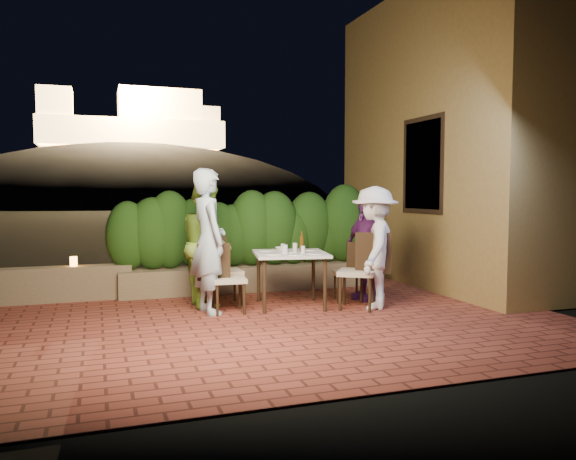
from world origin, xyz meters
name	(u,v)px	position (x,y,z in m)	size (l,w,h in m)	color
ground	(289,324)	(0.00, 0.00, -0.02)	(400.00, 400.00, 0.00)	black
terrace_floor	(276,319)	(0.00, 0.50, -0.07)	(7.00, 6.00, 0.15)	brown
building_wall	(448,138)	(3.60, 2.00, 2.50)	(1.60, 5.00, 5.00)	olive
window_pane	(424,165)	(2.82, 1.50, 2.00)	(0.08, 1.00, 1.40)	black
window_frame	(424,165)	(2.81, 1.50, 2.00)	(0.06, 1.15, 1.55)	black
planter	(254,277)	(0.20, 2.30, 0.20)	(4.20, 0.55, 0.40)	#726448
hedge	(253,231)	(0.20, 2.30, 0.95)	(4.00, 0.70, 1.10)	#1C4011
parapet	(52,284)	(-2.80, 2.30, 0.25)	(2.20, 0.30, 0.50)	#726448
hill	(135,240)	(2.00, 60.00, -4.00)	(52.00, 40.00, 22.00)	black
fortress	(132,112)	(2.00, 60.00, 10.50)	(26.00, 8.00, 8.00)	#FFCC7A
dining_table	(290,279)	(0.33, 0.88, 0.38)	(0.97, 0.97, 0.75)	white
plate_nw	(274,254)	(0.03, 0.69, 0.76)	(0.22, 0.22, 0.01)	white
plate_sw	(266,250)	(0.07, 1.17, 0.76)	(0.20, 0.20, 0.01)	white
plate_ne	(315,254)	(0.57, 0.57, 0.76)	(0.20, 0.20, 0.01)	white
plate_se	(308,250)	(0.67, 1.06, 0.76)	(0.23, 0.23, 0.01)	white
plate_centre	(289,252)	(0.32, 0.90, 0.76)	(0.24, 0.24, 0.01)	white
plate_front	(296,255)	(0.29, 0.53, 0.76)	(0.19, 0.19, 0.01)	white
glass_nw	(285,249)	(0.21, 0.74, 0.81)	(0.07, 0.07, 0.12)	silver
glass_sw	(283,247)	(0.29, 1.09, 0.80)	(0.06, 0.06, 0.10)	silver
glass_ne	(303,249)	(0.46, 0.72, 0.80)	(0.06, 0.06, 0.10)	silver
glass_se	(295,247)	(0.45, 1.02, 0.81)	(0.07, 0.07, 0.11)	silver
beer_bottle	(302,241)	(0.51, 0.91, 0.89)	(0.05, 0.05, 0.28)	#4B300C
bowl	(281,248)	(0.31, 1.22, 0.77)	(0.17, 0.17, 0.04)	white
chair_left_front	(229,278)	(-0.56, 0.76, 0.46)	(0.42, 0.42, 0.92)	black
chair_left_back	(225,270)	(-0.49, 1.30, 0.48)	(0.45, 0.45, 0.96)	black
chair_right_front	(357,271)	(1.13, 0.46, 0.52)	(0.48, 0.48, 1.03)	black
chair_right_back	(348,272)	(1.24, 0.96, 0.43)	(0.40, 0.40, 0.86)	black
diner_blue	(208,241)	(-0.81, 0.83, 0.94)	(0.69, 0.45, 1.88)	#A3C1D2
diner_green	(206,244)	(-0.74, 1.37, 0.85)	(0.83, 0.65, 1.71)	#8DC53D
diner_white	(375,247)	(1.37, 0.41, 0.83)	(1.07, 0.61, 1.65)	white
diner_purple	(366,248)	(1.52, 0.97, 0.76)	(0.89, 0.37, 1.52)	#652672
parapet_lamp	(74,261)	(-2.50, 2.30, 0.57)	(0.10, 0.10, 0.14)	orange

